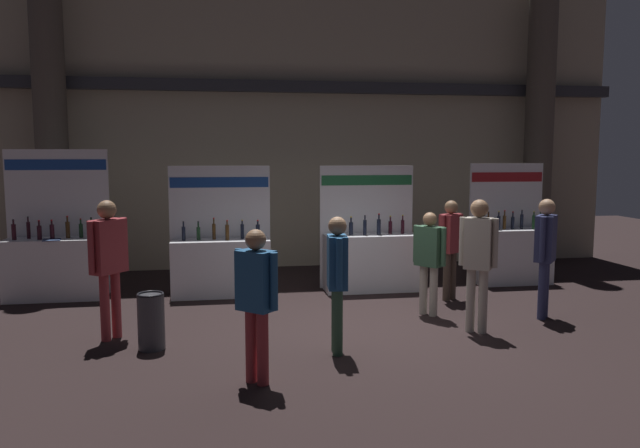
% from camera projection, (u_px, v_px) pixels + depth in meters
% --- Properties ---
extents(ground_plane, '(27.52, 27.52, 0.00)m').
position_uv_depth(ground_plane, '(354.00, 327.00, 8.60)').
color(ground_plane, black).
extents(hall_colonnade, '(13.76, 1.17, 6.99)m').
position_uv_depth(hall_colonnade, '(306.00, 105.00, 12.97)').
color(hall_colonnade, tan).
rests_on(hall_colonnade, ground_plane).
extents(exhibitor_booth_0, '(1.69, 0.71, 2.52)m').
position_uv_depth(exhibitor_booth_0, '(56.00, 261.00, 10.29)').
color(exhibitor_booth_0, white).
rests_on(exhibitor_booth_0, ground_plane).
extents(exhibitor_booth_1, '(1.76, 0.66, 2.24)m').
position_uv_depth(exhibitor_booth_1, '(221.00, 262.00, 10.53)').
color(exhibitor_booth_1, white).
rests_on(exhibitor_booth_1, ground_plane).
extents(exhibitor_booth_2, '(1.73, 0.66, 2.23)m').
position_uv_depth(exhibitor_booth_2, '(370.00, 257.00, 10.93)').
color(exhibitor_booth_2, white).
rests_on(exhibitor_booth_2, ground_plane).
extents(exhibitor_booth_3, '(1.47, 0.66, 2.27)m').
position_uv_depth(exhibitor_booth_3, '(511.00, 251.00, 11.55)').
color(exhibitor_booth_3, white).
rests_on(exhibitor_booth_3, ground_plane).
extents(trash_bin, '(0.33, 0.33, 0.72)m').
position_uv_depth(trash_bin, '(151.00, 321.00, 7.62)').
color(trash_bin, '#38383D').
rests_on(trash_bin, ground_plane).
extents(visitor_0, '(0.26, 0.55, 1.69)m').
position_uv_depth(visitor_0, '(337.00, 273.00, 7.39)').
color(visitor_0, '#33563D').
rests_on(visitor_0, ground_plane).
extents(visitor_1, '(0.44, 0.39, 1.84)m').
position_uv_depth(visitor_1, '(478.00, 253.00, 8.25)').
color(visitor_1, '#ADA393').
rests_on(visitor_1, ground_plane).
extents(visitor_2, '(0.44, 0.46, 1.79)m').
position_uv_depth(visitor_2, '(545.00, 247.00, 8.98)').
color(visitor_2, navy).
rests_on(visitor_2, ground_plane).
extents(visitor_3, '(0.47, 0.52, 1.85)m').
position_uv_depth(visitor_3, '(109.00, 255.00, 7.94)').
color(visitor_3, maroon).
rests_on(visitor_3, ground_plane).
extents(visitor_4, '(0.43, 0.48, 1.57)m').
position_uv_depth(visitor_4, '(429.00, 254.00, 9.18)').
color(visitor_4, '#ADA393').
rests_on(visitor_4, ground_plane).
extents(visitor_5, '(0.45, 0.40, 1.68)m').
position_uv_depth(visitor_5, '(450.00, 241.00, 10.14)').
color(visitor_5, '#47382D').
rests_on(visitor_5, ground_plane).
extents(visitor_6, '(0.45, 0.44, 1.66)m').
position_uv_depth(visitor_6, '(256.00, 292.00, 6.40)').
color(visitor_6, maroon).
rests_on(visitor_6, ground_plane).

